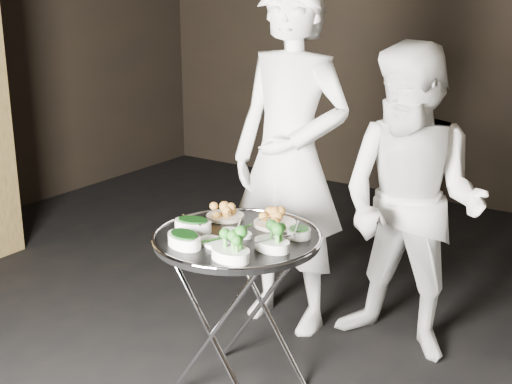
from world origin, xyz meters
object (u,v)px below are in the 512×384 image
Objects in this scene: tray_stand at (238,308)px; waiter_right at (411,205)px; serving_tray at (237,238)px; waiter_left at (290,160)px.

tray_stand is 1.01m from waiter_right.
tray_stand is at bearing 180.00° from serving_tray.
tray_stand is 0.34m from serving_tray.
waiter_left reaches higher than tray_stand.
waiter_right is at bearing 6.42° from waiter_left.
waiter_left reaches higher than serving_tray.
serving_tray is 0.40× the size of waiter_left.
waiter_left is 1.18× the size of waiter_right.
serving_tray is at bearing 0.00° from tray_stand.
waiter_left is (-0.18, 0.75, 0.17)m from serving_tray.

